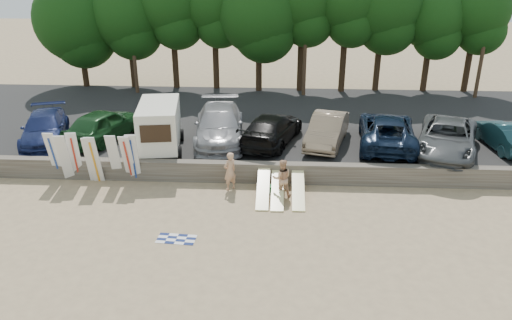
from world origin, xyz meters
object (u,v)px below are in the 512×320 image
object	(u,v)px
car_6	(447,138)
car_7	(504,135)
box_trailer	(159,125)
car_0	(45,128)
car_2	(219,125)
cooler	(271,189)
beachgoer_b	(282,178)
car_5	(387,130)
beachgoer_a	(230,171)
car_1	(103,125)
car_3	(272,129)
car_4	(327,130)

from	to	relation	value
car_6	car_7	size ratio (longest dim) A/B	1.38
box_trailer	car_0	world-z (taller)	box_trailer
car_2	cooler	distance (m)	5.66
car_2	beachgoer_b	bearing A→B (deg)	-61.10
car_0	car_5	distance (m)	18.27
car_6	box_trailer	bearing A→B (deg)	-158.99
car_0	beachgoer_a	distance (m)	11.06
beachgoer_b	car_1	bearing A→B (deg)	-33.10
car_2	car_6	xyz separation A→B (m)	(11.76, -1.07, -0.08)
car_3	cooler	world-z (taller)	car_3
car_4	car_7	world-z (taller)	car_4
car_6	beachgoer_b	world-z (taller)	car_6
beachgoer_a	cooler	distance (m)	2.05
car_6	car_7	world-z (taller)	car_6
beachgoer_a	car_7	bearing A→B (deg)	154.35
car_0	car_4	bearing A→B (deg)	-15.62
beachgoer_a	cooler	world-z (taller)	beachgoer_a
beachgoer_b	car_5	bearing A→B (deg)	-145.47
car_1	car_7	world-z (taller)	car_1
car_1	car_3	distance (m)	9.12
car_1	cooler	xyz separation A→B (m)	(9.21, -4.49, -1.40)
beachgoer_a	car_2	bearing A→B (deg)	-119.55
car_7	beachgoer_a	distance (m)	14.53
beachgoer_a	car_3	bearing A→B (deg)	-155.34
beachgoer_a	car_6	bearing A→B (deg)	154.87
car_1	box_trailer	bearing A→B (deg)	178.99
car_4	cooler	distance (m)	5.50
box_trailer	car_6	distance (m)	14.66
car_4	car_1	bearing A→B (deg)	-165.55
car_3	car_7	size ratio (longest dim) A/B	1.27
car_4	car_5	bearing A→B (deg)	13.04
car_2	car_6	size ratio (longest dim) A/B	1.05
car_6	car_3	bearing A→B (deg)	-166.36
car_6	beachgoer_a	size ratio (longest dim) A/B	3.23
beachgoer_a	beachgoer_b	bearing A→B (deg)	124.18
car_4	car_6	xyz separation A→B (m)	(5.98, -0.94, 0.04)
box_trailer	car_7	world-z (taller)	box_trailer
box_trailer	car_3	xyz separation A→B (m)	(5.71, 1.30, -0.59)
car_4	beachgoer_a	xyz separation A→B (m)	(-4.76, -4.29, -0.57)
car_2	car_5	bearing A→B (deg)	-6.78
beachgoer_a	car_0	bearing A→B (deg)	-62.57
car_3	beachgoer_a	bearing A→B (deg)	84.30
car_3	car_6	bearing A→B (deg)	-168.77
car_2	car_4	distance (m)	5.78
box_trailer	car_2	size ratio (longest dim) A/B	0.66
car_4	car_6	bearing A→B (deg)	5.51
car_7	beachgoer_b	distance (m)	12.47
car_3	beachgoer_a	xyz separation A→B (m)	(-1.81, -4.28, -0.57)
cooler	beachgoer_a	bearing A→B (deg)	153.96
car_2	car_0	bearing A→B (deg)	178.41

